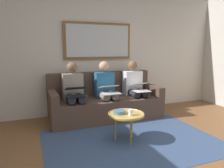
{
  "coord_description": "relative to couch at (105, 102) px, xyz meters",
  "views": [
    {
      "loc": [
        1.39,
        1.88,
        1.39
      ],
      "look_at": [
        0.0,
        -1.7,
        0.75
      ],
      "focal_mm": 34.14,
      "sensor_mm": 36.0,
      "label": 1
    }
  ],
  "objects": [
    {
      "name": "laptop_silver",
      "position": [
        0.0,
        0.31,
        0.32
      ],
      "size": [
        0.34,
        0.35,
        0.15
      ],
      "color": "silver"
    },
    {
      "name": "coffee_table",
      "position": [
        0.08,
        1.22,
        0.1
      ],
      "size": [
        0.54,
        0.54,
        0.44
      ],
      "color": "tan",
      "rests_on": "ground_plane"
    },
    {
      "name": "laptop_black",
      "position": [
        0.64,
        0.3,
        0.32
      ],
      "size": [
        0.36,
        0.38,
        0.17
      ],
      "color": "black"
    },
    {
      "name": "person_right",
      "position": [
        0.64,
        0.07,
        0.3
      ],
      "size": [
        0.38,
        0.58,
        1.14
      ],
      "color": "gray",
      "rests_on": "couch"
    },
    {
      "name": "bowl",
      "position": [
        0.17,
        1.18,
        0.14
      ],
      "size": [
        0.19,
        0.19,
        0.05
      ],
      "primitive_type": "cylinder",
      "color": "slate",
      "rests_on": "coffee_table"
    },
    {
      "name": "area_rug",
      "position": [
        0.0,
        1.27,
        -0.31
      ],
      "size": [
        2.6,
        1.8,
        0.01
      ],
      "primitive_type": "cube",
      "color": "#33476B",
      "rests_on": "ground_plane"
    },
    {
      "name": "person_left",
      "position": [
        -0.64,
        0.07,
        0.3
      ],
      "size": [
        0.38,
        0.58,
        1.14
      ],
      "color": "silver",
      "rests_on": "couch"
    },
    {
      "name": "framed_mirror",
      "position": [
        0.0,
        -0.39,
        1.24
      ],
      "size": [
        1.46,
        0.05,
        0.76
      ],
      "color": "brown"
    },
    {
      "name": "person_middle",
      "position": [
        0.0,
        0.07,
        0.3
      ],
      "size": [
        0.38,
        0.58,
        1.14
      ],
      "color": "#235B84",
      "rests_on": "couch"
    },
    {
      "name": "couch",
      "position": [
        0.0,
        0.0,
        0.0
      ],
      "size": [
        2.2,
        0.9,
        0.9
      ],
      "color": "#4C382D",
      "rests_on": "ground_plane"
    },
    {
      "name": "wall_rear",
      "position": [
        0.0,
        -0.48,
        0.99
      ],
      "size": [
        6.0,
        0.12,
        2.6
      ],
      "primitive_type": "cube",
      "color": "beige",
      "rests_on": "ground_plane"
    },
    {
      "name": "laptop_white",
      "position": [
        -0.64,
        0.31,
        0.32
      ],
      "size": [
        0.31,
        0.38,
        0.16
      ],
      "color": "white"
    },
    {
      "name": "cup",
      "position": [
        0.06,
        1.32,
        0.16
      ],
      "size": [
        0.07,
        0.07,
        0.09
      ],
      "primitive_type": "cylinder",
      "color": "silver",
      "rests_on": "coffee_table"
    }
  ]
}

